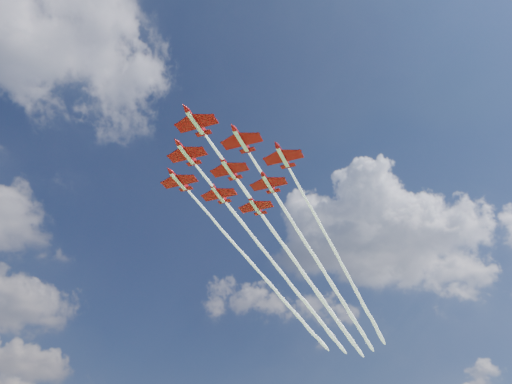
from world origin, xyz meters
TOP-DOWN VIEW (x-y plane):
  - jet_lead at (47.71, 32.24)m, footprint 132.65×90.29m
  - jet_row2_port at (60.41, 31.45)m, footprint 132.65×90.29m
  - jet_row2_starb at (51.81, 44.28)m, footprint 132.65×90.29m
  - jet_row3_port at (73.10, 30.66)m, footprint 132.65×90.29m
  - jet_row3_centre at (64.51, 43.49)m, footprint 132.65×90.29m
  - jet_row3_starb at (55.91, 56.32)m, footprint 132.65×90.29m
  - jet_row4_port at (77.20, 42.70)m, footprint 132.65×90.29m
  - jet_row4_starb at (68.60, 55.53)m, footprint 132.65×90.29m
  - jet_tail at (81.30, 54.74)m, footprint 132.65×90.29m

SIDE VIEW (x-z plane):
  - jet_lead at x=47.71m, z-range 85.04..88.04m
  - jet_row2_port at x=60.41m, z-range 85.04..88.04m
  - jet_row2_starb at x=51.81m, z-range 85.04..88.04m
  - jet_row3_port at x=73.10m, z-range 85.04..88.04m
  - jet_row3_centre at x=64.51m, z-range 85.04..88.04m
  - jet_row3_starb at x=55.91m, z-range 85.04..88.04m
  - jet_row4_port at x=77.20m, z-range 85.04..88.04m
  - jet_row4_starb at x=68.60m, z-range 85.04..88.04m
  - jet_tail at x=81.30m, z-range 85.04..88.04m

